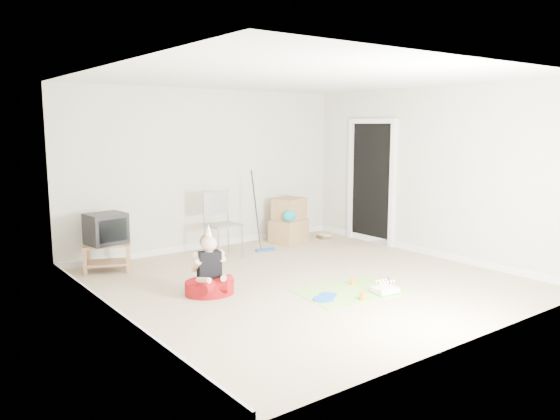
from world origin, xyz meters
TOP-DOWN VIEW (x-y plane):
  - ground at (0.00, 0.00)m, footprint 5.00×5.00m
  - doorway_recess at (2.48, 1.20)m, footprint 0.02×0.90m
  - tv_stand at (-1.90, 2.03)m, footprint 0.72×0.59m
  - crt_tv at (-1.90, 2.03)m, footprint 0.55×0.48m
  - folding_chair at (-0.17, 1.76)m, footprint 0.48×0.45m
  - cardboard_boxes at (1.31, 2.03)m, footprint 0.71×0.63m
  - floor_mop at (0.58, 1.70)m, footprint 0.34×0.42m
  - book_pile at (2.00, 1.90)m, footprint 0.24×0.28m
  - seated_woman at (-1.27, 0.25)m, footprint 0.71×0.71m
  - party_mat at (0.16, -0.71)m, footprint 1.38×1.08m
  - birthday_cake at (0.43, -1.01)m, footprint 0.31×0.26m
  - blue_plate_near at (-0.19, -0.68)m, footprint 0.22×0.22m
  - blue_plate_far at (-0.33, -0.76)m, footprint 0.33×0.33m
  - orange_cup_near at (0.37, -0.52)m, footprint 0.07×0.07m
  - orange_cup_far at (0.03, -1.04)m, footprint 0.09×0.09m
  - blue_party_hat at (0.63, -0.88)m, footprint 0.14×0.14m

SIDE VIEW (x-z plane):
  - ground at x=0.00m, z-range 0.00..0.00m
  - party_mat at x=0.16m, z-range 0.00..0.01m
  - blue_plate_near at x=-0.19m, z-range 0.01..0.02m
  - blue_plate_far at x=-0.33m, z-range 0.01..0.02m
  - book_pile at x=2.00m, z-range 0.00..0.08m
  - birthday_cake at x=0.43m, z-range -0.03..0.11m
  - orange_cup_near at x=0.37m, z-range 0.01..0.09m
  - orange_cup_far at x=0.03m, z-range 0.01..0.09m
  - blue_party_hat at x=0.63m, z-range 0.01..0.16m
  - seated_woman at x=-1.27m, z-range -0.24..0.62m
  - tv_stand at x=-1.90m, z-range 0.04..0.43m
  - floor_mop at x=0.58m, z-range -0.39..0.90m
  - cardboard_boxes at x=1.31m, z-range -0.02..0.75m
  - folding_chair at x=-0.17m, z-range -0.01..1.03m
  - crt_tv at x=-1.90m, z-range 0.39..0.82m
  - doorway_recess at x=2.48m, z-range 0.00..2.05m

